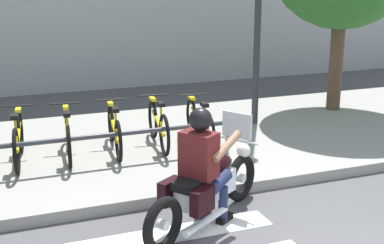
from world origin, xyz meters
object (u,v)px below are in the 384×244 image
bicycle_2 (68,135)px  bicycle_4 (158,125)px  bicycle_3 (114,130)px  bike_rack (98,138)px  rider (203,159)px  bicycle_1 (18,139)px  bicycle_5 (200,122)px  motorcycle (207,187)px

bicycle_2 → bicycle_4: (1.43, -0.00, 0.01)m
bicycle_3 → bicycle_4: size_ratio=1.01×
bicycle_2 → bicycle_3: 0.71m
bike_rack → rider: bearing=-68.1°
rider → bike_rack: (-0.80, 2.01, -0.25)m
bicycle_1 → bicycle_5: 2.86m
bicycle_1 → bicycle_4: bearing=0.0°
bike_rack → motorcycle: bearing=-66.1°
bicycle_2 → bicycle_5: bearing=0.0°
bicycle_4 → motorcycle: bearing=-94.5°
bicycle_2 → motorcycle: bearing=-64.0°
bicycle_1 → bicycle_5: bearing=0.0°
bicycle_2 → bicycle_4: 1.43m
bicycle_1 → bicycle_3: 1.43m
motorcycle → rider: (-0.07, -0.04, 0.36)m
motorcycle → bicycle_1: motorcycle is taller
motorcycle → rider: bearing=-149.0°
bicycle_5 → bicycle_3: bearing=-179.9°
bicycle_1 → bicycle_2: 0.71m
motorcycle → bicycle_3: size_ratio=1.18×
bicycle_2 → bicycle_3: size_ratio=1.01×
motorcycle → rider: size_ratio=1.34×
bicycle_1 → bike_rack: size_ratio=0.39×
bicycle_2 → bicycle_5: 2.14m
bicycle_2 → bicycle_1: bearing=-180.0°
motorcycle → bicycle_2: bearing=116.0°
bike_rack → bicycle_4: bearing=27.3°
bicycle_4 → bicycle_5: bicycle_4 is taller
bicycle_1 → rider: bearing=-53.8°
bicycle_1 → bicycle_5: (2.86, 0.00, -0.03)m
bicycle_2 → bicycle_4: bearing=-0.0°
rider → bicycle_2: (-1.16, 2.56, -0.32)m
bicycle_2 → bike_rack: (0.36, -0.55, 0.07)m
bicycle_5 → bike_rack: bearing=-162.7°
rider → bicycle_4: bearing=84.0°
bicycle_4 → bike_rack: bicycle_4 is taller
motorcycle → bike_rack: (-0.87, 1.97, 0.12)m
bicycle_3 → bicycle_5: (1.43, 0.00, -0.02)m
rider → bicycle_3: rider is taller
bicycle_1 → bicycle_3: bearing=0.0°
bicycle_2 → bike_rack: size_ratio=0.39×
rider → bicycle_3: size_ratio=0.88×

